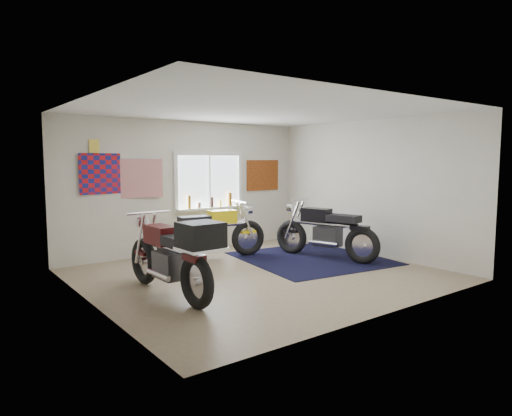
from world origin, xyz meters
TOP-DOWN VIEW (x-y plane):
  - ground at (0.00, 0.00)m, footprint 5.50×5.50m
  - room_shell at (0.00, 0.00)m, footprint 5.50×5.50m
  - navy_rug at (1.53, 0.38)m, footprint 2.83×2.92m
  - window_assembly at (0.50, 2.47)m, footprint 1.66×0.17m
  - oil_bottles at (0.56, 2.40)m, footprint 1.09×0.09m
  - flag_display at (-1.90, 2.48)m, footprint 1.60×0.10m
  - triumph_poster at (1.95, 2.48)m, footprint 0.90×0.03m
  - yellow_triumph at (-0.01, 1.50)m, footprint 2.20×0.68m
  - black_chrome_bike at (1.75, 0.23)m, footprint 0.87×2.18m
  - maroon_tourer at (-1.74, -0.32)m, footprint 0.68×2.26m

SIDE VIEW (x-z plane):
  - ground at x=0.00m, z-range 0.00..0.00m
  - navy_rug at x=1.53m, z-range 0.00..0.01m
  - yellow_triumph at x=-0.01m, z-range -0.07..1.04m
  - black_chrome_bike at x=1.75m, z-range -0.07..1.08m
  - maroon_tourer at x=-1.74m, z-range 0.02..1.17m
  - oil_bottles at x=0.56m, z-range 0.87..1.17m
  - window_assembly at x=0.50m, z-range 0.74..2.00m
  - triumph_poster at x=1.95m, z-range 1.20..1.90m
  - room_shell at x=0.00m, z-range -1.11..4.39m
  - flag_display at x=-1.90m, z-range 1.56..2.73m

